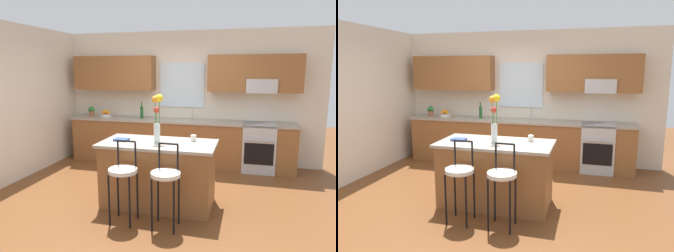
{
  "view_description": "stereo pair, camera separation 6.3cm",
  "coord_description": "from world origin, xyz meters",
  "views": [
    {
      "loc": [
        1.36,
        -4.33,
        1.92
      ],
      "look_at": [
        0.08,
        0.55,
        1.0
      ],
      "focal_mm": 33.11,
      "sensor_mm": 36.0,
      "label": 1
    },
    {
      "loc": [
        1.42,
        -4.31,
        1.92
      ],
      "look_at": [
        0.08,
        0.55,
        1.0
      ],
      "focal_mm": 33.11,
      "sensor_mm": 36.0,
      "label": 2
    }
  ],
  "objects": [
    {
      "name": "ground_plane",
      "position": [
        0.0,
        0.0,
        0.0
      ],
      "size": [
        14.0,
        14.0,
        0.0
      ],
      "primitive_type": "plane",
      "color": "brown"
    },
    {
      "name": "wall_left",
      "position": [
        -2.56,
        0.3,
        1.35
      ],
      "size": [
        0.12,
        4.6,
        2.7
      ],
      "primitive_type": "cube",
      "color": "beige",
      "rests_on": "ground"
    },
    {
      "name": "back_wall_assembly",
      "position": [
        0.03,
        1.98,
        1.51
      ],
      "size": [
        5.6,
        0.5,
        2.7
      ],
      "color": "beige",
      "rests_on": "ground"
    },
    {
      "name": "counter_run",
      "position": [
        0.0,
        1.7,
        0.47
      ],
      "size": [
        4.56,
        0.64,
        0.92
      ],
      "color": "brown",
      "rests_on": "ground"
    },
    {
      "name": "sink_faucet",
      "position": [
        0.25,
        1.84,
        1.06
      ],
      "size": [
        0.02,
        0.13,
        0.23
      ],
      "color": "#B7BABC",
      "rests_on": "counter_run"
    },
    {
      "name": "oven_range",
      "position": [
        1.57,
        1.68,
        0.46
      ],
      "size": [
        0.6,
        0.64,
        0.92
      ],
      "color": "#B7BABC",
      "rests_on": "ground"
    },
    {
      "name": "kitchen_island",
      "position": [
        0.16,
        -0.28,
        0.46
      ],
      "size": [
        1.61,
        0.82,
        0.92
      ],
      "color": "brown",
      "rests_on": "ground"
    },
    {
      "name": "bar_stool_near",
      "position": [
        -0.12,
        -0.9,
        0.64
      ],
      "size": [
        0.36,
        0.36,
        1.04
      ],
      "color": "black",
      "rests_on": "ground"
    },
    {
      "name": "bar_stool_middle",
      "position": [
        0.43,
        -0.9,
        0.64
      ],
      "size": [
        0.36,
        0.36,
        1.04
      ],
      "color": "black",
      "rests_on": "ground"
    },
    {
      "name": "flower_vase",
      "position": [
        0.13,
        -0.27,
        1.29
      ],
      "size": [
        0.15,
        0.15,
        0.67
      ],
      "color": "silver",
      "rests_on": "kitchen_island"
    },
    {
      "name": "mug_ceramic",
      "position": [
        0.62,
        -0.11,
        0.97
      ],
      "size": [
        0.08,
        0.08,
        0.09
      ],
      "primitive_type": "cylinder",
      "color": "silver",
      "rests_on": "kitchen_island"
    },
    {
      "name": "cookbook",
      "position": [
        -0.38,
        -0.33,
        0.94
      ],
      "size": [
        0.2,
        0.15,
        0.03
      ],
      "primitive_type": "cube",
      "color": "navy",
      "rests_on": "kitchen_island"
    },
    {
      "name": "fruit_bowl_oranges",
      "position": [
        -1.6,
        1.7,
        0.97
      ],
      "size": [
        0.24,
        0.24,
        0.16
      ],
      "color": "silver",
      "rests_on": "counter_run"
    },
    {
      "name": "bottle_olive_oil",
      "position": [
        -0.79,
        1.7,
        1.05
      ],
      "size": [
        0.06,
        0.06,
        0.33
      ],
      "color": "#1E5923",
      "rests_on": "counter_run"
    },
    {
      "name": "potted_plant_small",
      "position": [
        -1.94,
        1.7,
        1.04
      ],
      "size": [
        0.17,
        0.11,
        0.22
      ],
      "color": "#9E5B3D",
      "rests_on": "counter_run"
    }
  ]
}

